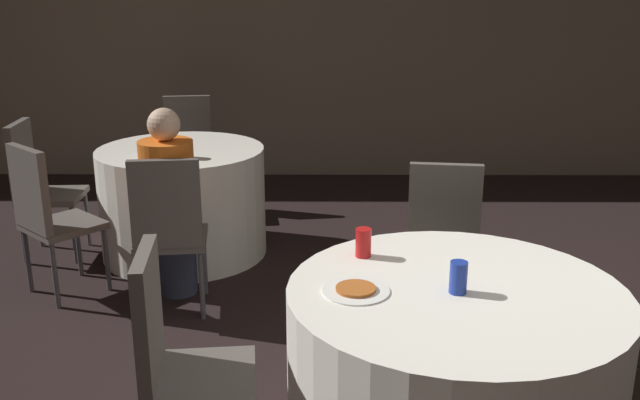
% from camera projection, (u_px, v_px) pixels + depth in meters
% --- Properties ---
extents(wall_back, '(16.00, 0.06, 2.80)m').
position_uv_depth(wall_back, '(401.00, 30.00, 6.66)').
color(wall_back, gray).
rests_on(wall_back, ground_plane).
extents(table_near, '(1.28, 1.28, 0.75)m').
position_uv_depth(table_near, '(452.00, 378.00, 2.78)').
color(table_near, white).
rests_on(table_near, ground_plane).
extents(table_far, '(1.14, 1.14, 0.75)m').
position_uv_depth(table_far, '(183.00, 202.00, 4.96)').
color(table_far, white).
rests_on(table_far, ground_plane).
extents(chair_near_west, '(0.44, 0.44, 0.95)m').
position_uv_depth(chair_near_west, '(173.00, 350.00, 2.63)').
color(chair_near_west, '#59514C').
rests_on(chair_near_west, ground_plane).
extents(chair_near_north, '(0.45, 0.45, 0.95)m').
position_uv_depth(chair_near_north, '(444.00, 240.00, 3.73)').
color(chair_near_north, '#59514C').
rests_on(chair_near_north, ground_plane).
extents(chair_far_southwest, '(0.57, 0.57, 0.95)m').
position_uv_depth(chair_far_southwest, '(46.00, 209.00, 4.21)').
color(chair_far_southwest, '#59514C').
rests_on(chair_far_southwest, ground_plane).
extents(chair_far_north, '(0.45, 0.45, 0.95)m').
position_uv_depth(chair_far_north, '(188.00, 145.00, 5.84)').
color(chair_far_north, '#59514C').
rests_on(chair_far_north, ground_plane).
extents(chair_far_west, '(0.43, 0.42, 0.95)m').
position_uv_depth(chair_far_west, '(36.00, 179.00, 4.86)').
color(chair_far_west, '#59514C').
rests_on(chair_far_west, ground_plane).
extents(chair_far_south, '(0.44, 0.45, 0.95)m').
position_uv_depth(chair_far_south, '(168.00, 224.00, 3.97)').
color(chair_far_south, '#59514C').
rests_on(chair_far_south, ground_plane).
extents(person_orange_shirt, '(0.33, 0.49, 1.19)m').
position_uv_depth(person_orange_shirt, '(171.00, 209.00, 4.12)').
color(person_orange_shirt, '#33384C').
rests_on(person_orange_shirt, ground_plane).
extents(pizza_plate_near, '(0.25, 0.25, 0.02)m').
position_uv_depth(pizza_plate_near, '(356.00, 290.00, 2.65)').
color(pizza_plate_near, white).
rests_on(pizza_plate_near, table_near).
extents(soda_can_red, '(0.07, 0.07, 0.12)m').
position_uv_depth(soda_can_red, '(363.00, 243.00, 2.96)').
color(soda_can_red, red).
rests_on(soda_can_red, table_near).
extents(soda_can_blue, '(0.07, 0.07, 0.12)m').
position_uv_depth(soda_can_blue, '(458.00, 277.00, 2.62)').
color(soda_can_blue, '#1E38A5').
rests_on(soda_can_blue, table_near).
extents(bottle_far, '(0.09, 0.09, 0.26)m').
position_uv_depth(bottle_far, '(159.00, 137.00, 4.61)').
color(bottle_far, silver).
rests_on(bottle_far, table_far).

